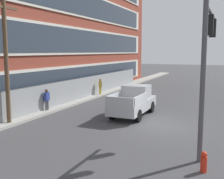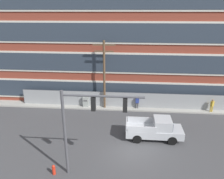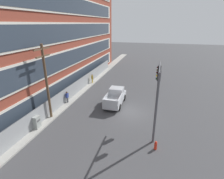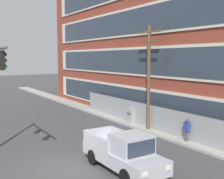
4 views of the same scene
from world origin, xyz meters
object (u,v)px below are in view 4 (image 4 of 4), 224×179
Objects in this scene: pickup_truck_silver at (124,153)px; electrical_cabinet at (131,117)px; utility_pole_near_corner at (149,73)px; pedestrian_near_cabinet at (187,129)px.

electrical_cabinet is at bearing 141.40° from pickup_truck_silver.
utility_pole_near_corner is (-5.37, 6.04, 3.55)m from pickup_truck_silver.
pedestrian_near_cabinet is (3.87, 0.07, -3.53)m from utility_pole_near_corner.
pickup_truck_silver is at bearing -76.17° from pedestrian_near_cabinet.
pedestrian_near_cabinet reaches higher than electrical_cabinet.
pedestrian_near_cabinet is (-1.51, 6.11, 0.02)m from pickup_truck_silver.
pickup_truck_silver is 6.30m from pedestrian_near_cabinet.
utility_pole_near_corner reaches higher than pedestrian_near_cabinet.
utility_pole_near_corner is 5.23m from pedestrian_near_cabinet.
pedestrian_near_cabinet is at bearing 103.83° from pickup_truck_silver.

